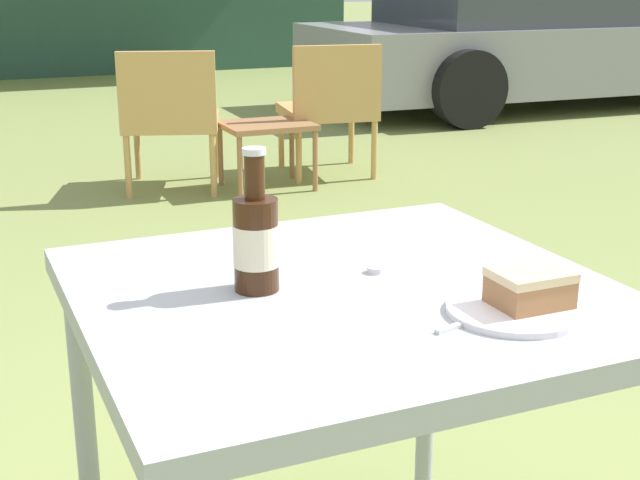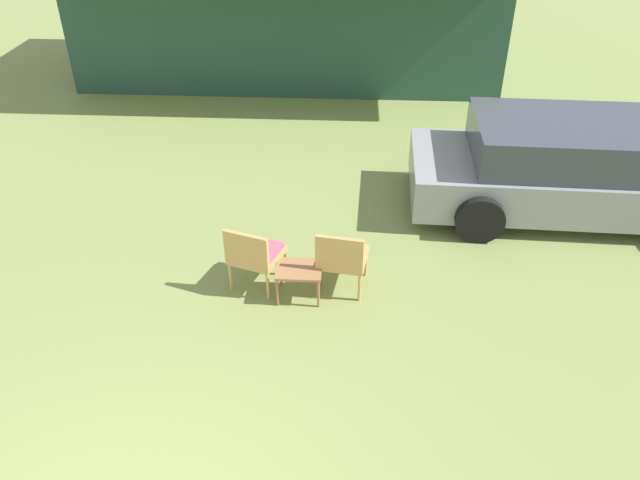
% 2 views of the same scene
% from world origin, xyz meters
% --- Properties ---
extents(cabin_building, '(8.14, 4.65, 2.75)m').
position_xyz_m(cabin_building, '(0.35, 11.15, 1.39)').
color(cabin_building, '#284C3D').
rests_on(cabin_building, ground_plane).
extents(parked_car, '(4.35, 2.08, 1.25)m').
position_xyz_m(parked_car, '(4.56, 5.54, 0.60)').
color(parked_car, gray).
rests_on(parked_car, ground_plane).
extents(wicker_chair_cushioned, '(0.66, 0.66, 0.79)m').
position_xyz_m(wicker_chair_cushioned, '(0.64, 3.62, 0.44)').
color(wicker_chair_cushioned, tan).
rests_on(wicker_chair_cushioned, ground_plane).
extents(wicker_chair_plain, '(0.59, 0.60, 0.79)m').
position_xyz_m(wicker_chair_plain, '(1.59, 3.60, 0.44)').
color(wicker_chair_plain, tan).
rests_on(wicker_chair_plain, ground_plane).
extents(garden_side_table, '(0.49, 0.40, 0.37)m').
position_xyz_m(garden_side_table, '(1.14, 3.45, 0.33)').
color(garden_side_table, '#996B42').
rests_on(garden_side_table, ground_plane).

